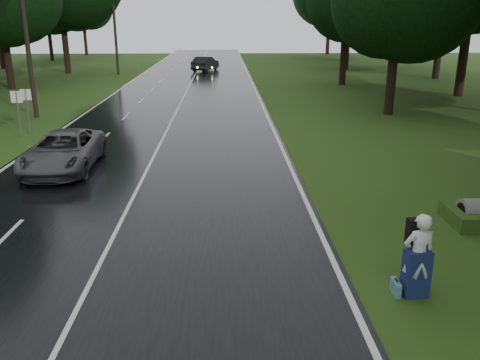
% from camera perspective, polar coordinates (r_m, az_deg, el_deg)
% --- Properties ---
extents(ground, '(160.00, 160.00, 0.00)m').
position_cam_1_polar(ground, '(12.57, -16.23, -10.18)').
color(ground, '#294514').
rests_on(ground, ground).
extents(road, '(12.00, 140.00, 0.04)m').
position_cam_1_polar(road, '(31.40, -7.59, 7.32)').
color(road, black).
rests_on(road, ground).
extents(lane_center, '(0.12, 140.00, 0.01)m').
position_cam_1_polar(lane_center, '(31.40, -7.59, 7.37)').
color(lane_center, silver).
rests_on(lane_center, road).
extents(grey_car, '(2.60, 5.43, 1.49)m').
position_cam_1_polar(grey_car, '(20.95, -19.72, 3.17)').
color(grey_car, '#4F5054').
rests_on(grey_car, road).
extents(far_car, '(3.18, 5.25, 1.63)m').
position_cam_1_polar(far_car, '(59.10, -4.02, 13.24)').
color(far_car, black).
rests_on(far_car, road).
extents(hitchhiker, '(0.74, 0.68, 1.93)m').
position_cam_1_polar(hitchhiker, '(11.43, 19.81, -8.47)').
color(hitchhiker, silver).
rests_on(hitchhiker, ground).
extents(suitcase, '(0.14, 0.45, 0.32)m').
position_cam_1_polar(suitcase, '(11.67, 17.52, -11.74)').
color(suitcase, teal).
rests_on(suitcase, ground).
extents(utility_pole_mid, '(1.80, 0.28, 9.70)m').
position_cam_1_polar(utility_pole_mid, '(33.32, -22.40, 6.71)').
color(utility_pole_mid, black).
rests_on(utility_pole_mid, ground).
extents(utility_pole_far, '(1.80, 0.28, 9.61)m').
position_cam_1_polar(utility_pole_far, '(57.34, -13.85, 11.77)').
color(utility_pole_far, black).
rests_on(utility_pole_far, ground).
extents(road_sign_a, '(0.58, 0.10, 2.40)m').
position_cam_1_polar(road_sign_a, '(27.62, -23.82, 4.42)').
color(road_sign_a, white).
rests_on(road_sign_a, ground).
extents(road_sign_b, '(0.56, 0.10, 2.33)m').
position_cam_1_polar(road_sign_b, '(28.69, -22.98, 4.99)').
color(road_sign_b, white).
rests_on(road_sign_b, ground).
extents(tree_left_e, '(8.86, 8.86, 13.84)m').
position_cam_1_polar(tree_left_e, '(48.15, -24.81, 9.53)').
color(tree_left_e, black).
rests_on(tree_left_e, ground).
extents(tree_left_f, '(11.65, 11.65, 18.21)m').
position_cam_1_polar(tree_left_f, '(59.82, -19.18, 11.55)').
color(tree_left_f, black).
rests_on(tree_left_f, ground).
extents(tree_right_d, '(8.07, 8.07, 12.60)m').
position_cam_1_polar(tree_right_d, '(33.29, 16.71, 7.30)').
color(tree_right_d, black).
rests_on(tree_right_d, ground).
extents(tree_right_e, '(8.85, 8.85, 13.83)m').
position_cam_1_polar(tree_right_e, '(47.58, 11.67, 10.72)').
color(tree_right_e, black).
rests_on(tree_right_e, ground).
extents(tree_right_f, '(10.01, 10.01, 15.64)m').
position_cam_1_polar(tree_right_f, '(62.28, 12.12, 12.35)').
color(tree_right_f, black).
rests_on(tree_right_f, ground).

